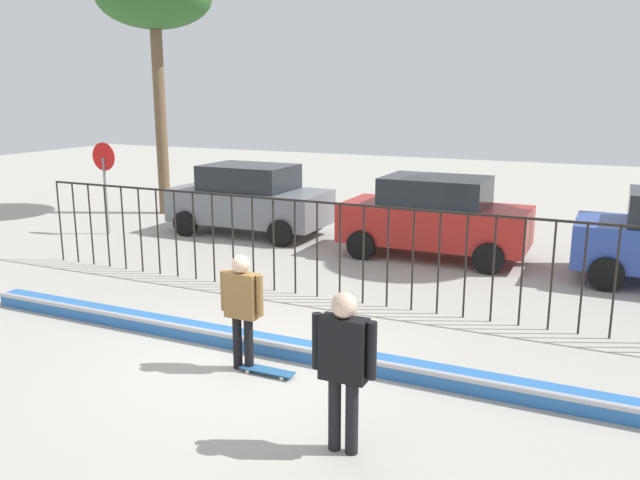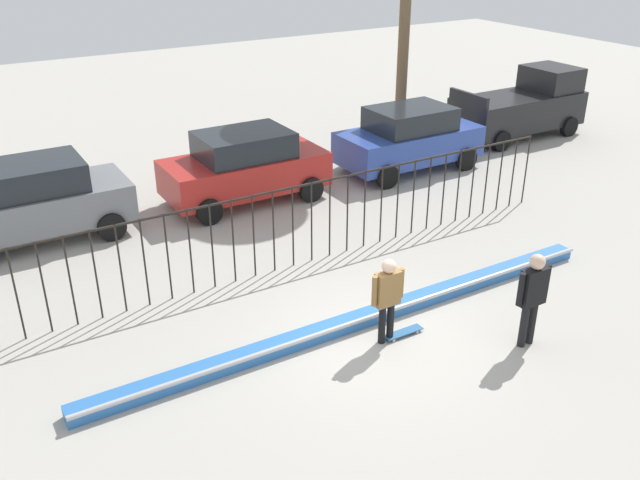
% 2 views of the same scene
% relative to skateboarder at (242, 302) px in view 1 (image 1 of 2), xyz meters
% --- Properties ---
extents(ground_plane, '(60.00, 60.00, 0.00)m').
position_rel_skateboarder_xyz_m(ground_plane, '(-0.00, 0.18, -1.00)').
color(ground_plane, '#ADA89E').
extents(bowl_coping_ledge, '(11.00, 0.41, 0.27)m').
position_rel_skateboarder_xyz_m(bowl_coping_ledge, '(-0.00, 0.68, -0.88)').
color(bowl_coping_ledge, '#2D6BB7').
rests_on(bowl_coping_ledge, ground).
extents(perimeter_fence, '(14.04, 0.04, 1.85)m').
position_rel_skateboarder_xyz_m(perimeter_fence, '(-0.00, 3.44, 0.14)').
color(perimeter_fence, black).
rests_on(perimeter_fence, ground).
extents(skateboarder, '(0.67, 0.25, 1.67)m').
position_rel_skateboarder_xyz_m(skateboarder, '(0.00, 0.00, 0.00)').
color(skateboarder, black).
rests_on(skateboarder, ground).
extents(skateboard, '(0.80, 0.20, 0.07)m').
position_rel_skateboarder_xyz_m(skateboard, '(0.39, -0.02, -0.94)').
color(skateboard, '#26598C').
rests_on(skateboard, ground).
extents(camera_operator, '(0.73, 0.27, 1.81)m').
position_rel_skateboarder_xyz_m(camera_operator, '(2.11, -1.38, 0.09)').
color(camera_operator, black).
rests_on(camera_operator, ground).
extents(parked_car_gray, '(4.30, 2.12, 1.90)m').
position_rel_skateboarder_xyz_m(parked_car_gray, '(-4.52, 7.74, -0.03)').
color(parked_car_gray, slate).
rests_on(parked_car_gray, ground).
extents(parked_car_red, '(4.30, 2.12, 1.90)m').
position_rel_skateboarder_xyz_m(parked_car_red, '(0.73, 7.39, -0.03)').
color(parked_car_red, '#B2231E').
rests_on(parked_car_red, ground).
extents(stop_sign, '(0.76, 0.07, 2.50)m').
position_rel_skateboarder_xyz_m(stop_sign, '(-8.06, 6.09, 0.62)').
color(stop_sign, slate).
rests_on(stop_sign, ground).
extents(palm_tree_short, '(3.47, 3.47, 7.57)m').
position_rel_skateboarder_xyz_m(palm_tree_short, '(-8.62, 9.29, 5.50)').
color(palm_tree_short, brown).
rests_on(palm_tree_short, ground).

